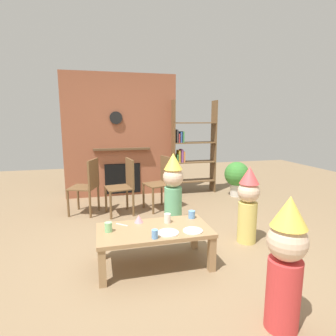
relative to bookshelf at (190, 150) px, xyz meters
name	(u,v)px	position (x,y,z in m)	size (l,w,h in m)	color
ground_plane	(164,250)	(-1.13, -2.40, -0.89)	(12.00, 12.00, 0.00)	#846B4C
brick_fireplace_feature	(121,136)	(-1.38, 0.20, 0.30)	(2.20, 0.28, 2.40)	#935138
bookshelf	(190,150)	(0.00, 0.00, 0.00)	(0.90, 0.28, 1.90)	brown
coffee_table	(154,234)	(-1.30, -2.69, -0.55)	(1.17, 0.61, 0.40)	#9E7A51
paper_cup_near_left	(108,227)	(-1.76, -2.66, -0.44)	(0.08, 0.08, 0.10)	#8CD18C
paper_cup_near_right	(192,214)	(-0.82, -2.50, -0.44)	(0.08, 0.08, 0.09)	#669EE0
paper_cup_center	(155,234)	(-1.34, -2.93, -0.44)	(0.06, 0.06, 0.09)	#669EE0
paper_cup_far_left	(168,218)	(-1.12, -2.57, -0.44)	(0.07, 0.07, 0.10)	silver
paper_plate_front	(168,233)	(-1.19, -2.85, -0.48)	(0.21, 0.21, 0.01)	white
paper_plate_rear	(193,231)	(-0.93, -2.86, -0.48)	(0.20, 0.20, 0.01)	white
birthday_cake_slice	(139,219)	(-1.43, -2.48, -0.44)	(0.10, 0.10, 0.08)	pink
table_fork	(122,225)	(-1.62, -2.51, -0.48)	(0.15, 0.02, 0.01)	silver
child_with_cone_hat	(286,261)	(-0.57, -3.81, -0.35)	(0.28, 0.28, 1.01)	#D13838
child_in_pink	(248,203)	(-0.07, -2.43, -0.38)	(0.27, 0.27, 0.97)	#E0CC66
child_by_the_chairs	(173,188)	(-0.81, -1.66, -0.33)	(0.29, 0.29, 1.06)	#66B27F
dining_chair_left	(88,183)	(-2.01, -0.87, -0.38)	(0.52, 0.52, 0.90)	brown
dining_chair_middle	(124,183)	(-1.44, -0.99, -0.38)	(0.46, 0.46, 0.90)	brown
dining_chair_right	(162,180)	(-0.80, -0.89, -0.38)	(0.50, 0.50, 0.90)	brown
potted_plant_tall	(237,176)	(0.82, -0.49, -0.48)	(0.49, 0.49, 0.69)	beige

